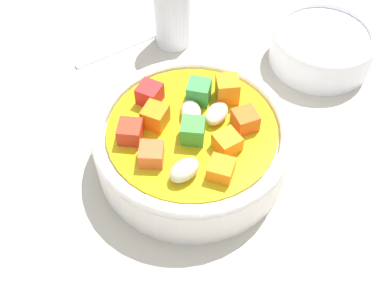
{
  "coord_description": "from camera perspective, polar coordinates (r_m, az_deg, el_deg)",
  "views": [
    {
      "loc": [
        1.52,
        23.59,
        32.62
      ],
      "look_at": [
        0.0,
        0.0,
        2.16
      ],
      "focal_mm": 46.64,
      "sensor_mm": 36.0,
      "label": 1
    }
  ],
  "objects": [
    {
      "name": "side_bowl_small",
      "position": [
        0.48,
        14.69,
        10.87
      ],
      "size": [
        9.59,
        9.59,
        3.59
      ],
      "color": "white",
      "rests_on": "ground_plane"
    },
    {
      "name": "ground_plane",
      "position": [
        0.41,
        -0.0,
        -2.7
      ],
      "size": [
        140.0,
        140.0,
        2.0
      ],
      "primitive_type": "cube",
      "color": "#BAB2A0"
    },
    {
      "name": "pepper_shaker",
      "position": [
        0.48,
        -2.26,
        15.73
      ],
      "size": [
        3.5,
        3.5,
        8.83
      ],
      "color": "silver",
      "rests_on": "ground_plane"
    },
    {
      "name": "soup_bowl_main",
      "position": [
        0.38,
        -0.0,
        0.28
      ],
      "size": [
        15.13,
        15.13,
        6.0
      ],
      "color": "white",
      "rests_on": "ground_plane"
    },
    {
      "name": "spoon",
      "position": [
        0.48,
        -13.09,
        8.77
      ],
      "size": [
        20.77,
        12.45,
        0.72
      ],
      "rotation": [
        0.0,
        0.0,
        6.79
      ],
      "color": "silver",
      "rests_on": "ground_plane"
    }
  ]
}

